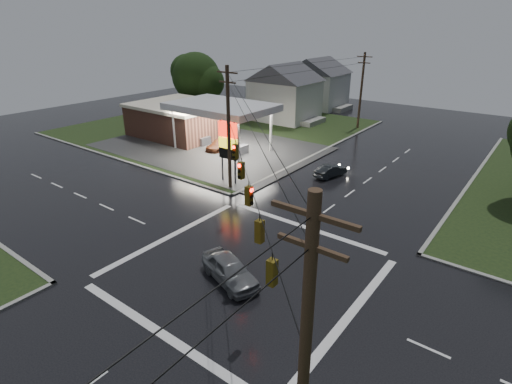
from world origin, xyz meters
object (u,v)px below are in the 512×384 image
Objects in this scene: car_north at (330,171)px; car_crossing at (230,270)px; tree_nw_behind at (197,77)px; utility_pole_nw at (229,128)px; car_pump at (220,144)px; house_far at (318,82)px; gas_station at (187,118)px; house_near at (285,91)px; pylon_sign at (228,142)px; utility_pole_n at (361,90)px; utility_pole_se at (304,373)px.

car_north is 19.66m from car_crossing.
utility_pole_nw is at bearing -40.10° from tree_nw_behind.
house_far is at bearing 89.01° from car_pump.
gas_station is 17.07m from house_near.
utility_pole_nw is at bearing -32.23° from gas_station.
car_north is at bearing -8.47° from car_pump.
pylon_sign is at bearing -31.22° from gas_station.
house_far reaches higher than car_north.
utility_pole_n reaches higher than tree_nw_behind.
house_near is at bearing 73.83° from gas_station.
gas_station is 2.37× the size of house_far.
house_far is (-11.45, 37.50, 0.39)m from pylon_sign.
house_near is 14.33m from tree_nw_behind.
car_north is (30.41, -12.21, -5.57)m from tree_nw_behind.
utility_pole_nw is 40.48m from house_far.
utility_pole_se is 2.43× the size of car_crossing.
utility_pole_nw reaches higher than car_north.
house_near reaches higher than car_pump.
utility_pole_nw is at bearing -45.00° from pylon_sign.
utility_pole_n is 40.96m from car_crossing.
gas_station is 5.99× the size of car_pump.
car_north is (17.52, -18.22, -3.79)m from house_near.
pylon_sign is at bearing 135.00° from utility_pole_se.
gas_station is 17.81m from pylon_sign.
gas_station is at bearing 69.51° from car_crossing.
car_pump is (15.47, -12.03, -5.55)m from tree_nw_behind.
pylon_sign is 16.30m from car_crossing.
car_north is at bearing -46.12° from house_near.
car_pump is at bearing -113.89° from utility_pole_n.
tree_nw_behind is (-23.34, 19.49, 2.17)m from pylon_sign.
utility_pole_se is 1.00× the size of house_far.
gas_station is 45.83m from utility_pole_se.
gas_station is 24.60m from utility_pole_n.
car_pump is (-8.87, -20.04, -4.83)m from utility_pole_n.
car_north is 0.85× the size of car_pump.
house_near is 43.16m from car_crossing.
house_near is at bearing 24.98° from tree_nw_behind.
gas_station reaches higher than car_north.
utility_pole_se is 2.51× the size of car_pump.
tree_nw_behind is at bearing -123.44° from house_far.
utility_pole_se reaches higher than car_pump.
tree_nw_behind is (-11.89, -18.01, 1.77)m from house_far.
car_north is (-12.93, 27.28, -5.11)m from utility_pole_se.
house_near is (-11.45, -2.00, -1.06)m from utility_pole_n.
tree_nw_behind is (-24.34, 20.49, 0.46)m from utility_pole_nw.
pylon_sign is 2.22m from utility_pole_nw.
gas_station is 22.41m from car_north.
pylon_sign is 27.56m from house_near.
house_far is 30.48m from car_pump.
utility_pole_n is 1.05× the size of tree_nw_behind.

